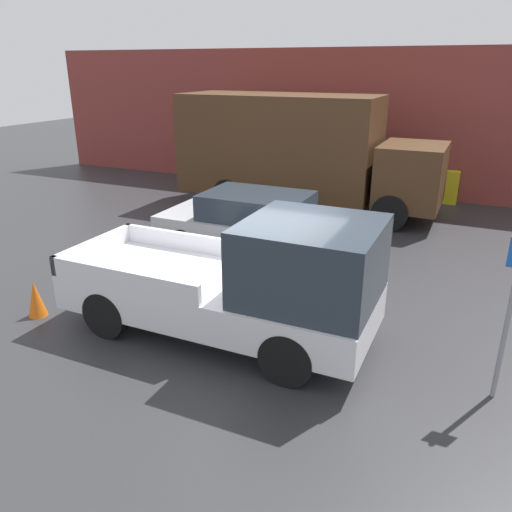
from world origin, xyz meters
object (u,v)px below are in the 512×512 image
(delivery_truck, at_px, (296,150))
(traffic_cone, at_px, (36,299))
(car, at_px, (253,223))
(parking_sign, at_px, (510,308))
(newspaper_box, at_px, (451,187))
(pickup_truck, at_px, (248,283))

(delivery_truck, xyz_separation_m, traffic_cone, (-1.74, -8.96, -1.54))
(traffic_cone, bearing_deg, car, 64.41)
(parking_sign, bearing_deg, newspaper_box, 97.72)
(parking_sign, relative_size, traffic_cone, 3.58)
(parking_sign, bearing_deg, traffic_cone, -173.54)
(pickup_truck, distance_m, parking_sign, 3.82)
(newspaper_box, height_order, traffic_cone, newspaper_box)
(newspaper_box, bearing_deg, traffic_cone, -118.17)
(pickup_truck, bearing_deg, traffic_cone, -167.16)
(car, xyz_separation_m, parking_sign, (5.47, -3.80, 0.61))
(delivery_truck, bearing_deg, newspaper_box, 30.97)
(traffic_cone, bearing_deg, pickup_truck, 12.84)
(traffic_cone, bearing_deg, parking_sign, 6.46)
(delivery_truck, bearing_deg, parking_sign, -53.56)
(delivery_truck, bearing_deg, pickup_truck, -74.97)
(parking_sign, xyz_separation_m, traffic_cone, (-7.71, -0.87, -1.04))
(car, relative_size, parking_sign, 1.84)
(delivery_truck, height_order, newspaper_box, delivery_truck)
(pickup_truck, xyz_separation_m, parking_sign, (3.80, -0.02, 0.36))
(car, distance_m, traffic_cone, 5.20)
(pickup_truck, height_order, car, pickup_truck)
(pickup_truck, xyz_separation_m, car, (-1.67, 3.78, -0.25))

